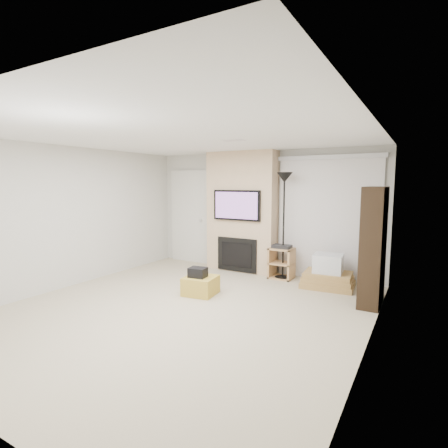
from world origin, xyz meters
The scene contains 15 objects.
floor centered at (0.00, 0.00, 0.00)m, with size 5.00×5.50×0.00m, color #C1B191.
ceiling centered at (0.00, 0.00, 2.50)m, with size 5.00×5.50×0.00m, color white.
wall_back centered at (0.00, 2.75, 1.25)m, with size 5.00×2.50×0.00m, color silver.
wall_left centered at (-2.50, 0.00, 1.25)m, with size 5.50×2.50×0.00m, color silver.
wall_right centered at (2.50, 0.00, 1.25)m, with size 5.50×2.50×0.00m, color silver.
hvac_vent centered at (0.40, 0.80, 2.50)m, with size 0.35×0.18×0.01m, color silver.
ottoman centered at (-0.19, 0.75, 0.15)m, with size 0.50×0.50×0.30m, color gold.
black_bag centered at (-0.21, 0.70, 0.38)m, with size 0.28×0.22×0.16m, color black.
fireplace_wall centered at (-0.35, 2.54, 1.24)m, with size 1.50×0.47×2.50m.
entry_door centered at (-1.80, 2.71, 1.05)m, with size 1.02×0.11×2.14m.
vertical_blinds centered at (1.40, 2.70, 1.27)m, with size 1.98×0.10×2.37m.
floor_lamp centered at (0.66, 2.35, 1.62)m, with size 0.30×0.30×2.05m.
av_stand centered at (0.62, 2.36, 0.35)m, with size 0.45×0.38×0.66m.
box_stack centered at (1.55, 2.22, 0.23)m, with size 0.94×0.74×0.60m.
bookshelf centered at (2.34, 1.68, 0.90)m, with size 0.30×0.80×1.80m.
Camera 1 is at (2.99, -3.97, 1.85)m, focal length 28.00 mm.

